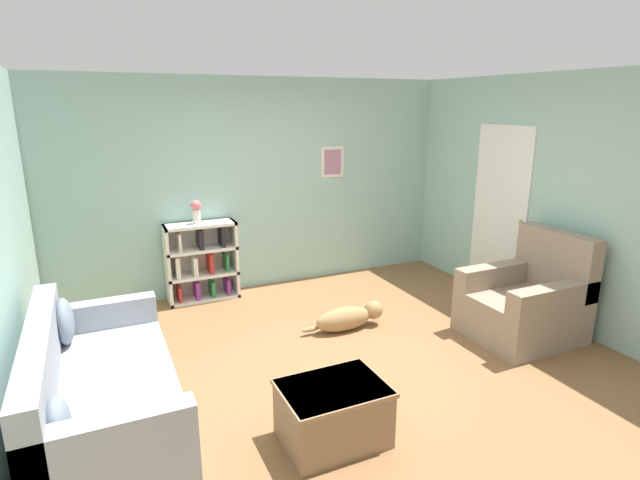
{
  "coord_description": "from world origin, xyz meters",
  "views": [
    {
      "loc": [
        -1.88,
        -3.68,
        2.27
      ],
      "look_at": [
        0.0,
        0.4,
        1.05
      ],
      "focal_mm": 28.0,
      "sensor_mm": 36.0,
      "label": 1
    }
  ],
  "objects_px": {
    "coffee_table": "(333,412)",
    "vase": "(196,210)",
    "couch": "(99,395)",
    "bookshelf": "(201,262)",
    "recliner_chair": "(527,302)",
    "dog": "(349,318)"
  },
  "relations": [
    {
      "from": "recliner_chair",
      "to": "vase",
      "type": "distance_m",
      "value": 3.71
    },
    {
      "from": "coffee_table",
      "to": "dog",
      "type": "distance_m",
      "value": 1.8
    },
    {
      "from": "couch",
      "to": "bookshelf",
      "type": "xyz_separation_m",
      "value": [
        1.2,
        2.28,
        0.15
      ]
    },
    {
      "from": "couch",
      "to": "dog",
      "type": "height_order",
      "value": "couch"
    },
    {
      "from": "couch",
      "to": "dog",
      "type": "relative_size",
      "value": 2.11
    },
    {
      "from": "bookshelf",
      "to": "vase",
      "type": "relative_size",
      "value": 3.41
    },
    {
      "from": "vase",
      "to": "dog",
      "type": "bearing_deg",
      "value": -50.53
    },
    {
      "from": "recliner_chair",
      "to": "coffee_table",
      "type": "bearing_deg",
      "value": -165.04
    },
    {
      "from": "recliner_chair",
      "to": "coffee_table",
      "type": "distance_m",
      "value": 2.59
    },
    {
      "from": "bookshelf",
      "to": "coffee_table",
      "type": "height_order",
      "value": "bookshelf"
    },
    {
      "from": "couch",
      "to": "bookshelf",
      "type": "relative_size",
      "value": 2.06
    },
    {
      "from": "couch",
      "to": "vase",
      "type": "relative_size",
      "value": 7.02
    },
    {
      "from": "bookshelf",
      "to": "couch",
      "type": "bearing_deg",
      "value": -117.72
    },
    {
      "from": "bookshelf",
      "to": "dog",
      "type": "bearing_deg",
      "value": -51.45
    },
    {
      "from": "coffee_table",
      "to": "vase",
      "type": "bearing_deg",
      "value": 95.35
    },
    {
      "from": "coffee_table",
      "to": "vase",
      "type": "distance_m",
      "value": 3.15
    },
    {
      "from": "coffee_table",
      "to": "dog",
      "type": "height_order",
      "value": "coffee_table"
    },
    {
      "from": "bookshelf",
      "to": "recliner_chair",
      "type": "xyz_separation_m",
      "value": [
        2.75,
        -2.37,
        -0.1
      ]
    },
    {
      "from": "dog",
      "to": "vase",
      "type": "bearing_deg",
      "value": 129.47
    },
    {
      "from": "coffee_table",
      "to": "vase",
      "type": "relative_size",
      "value": 2.61
    },
    {
      "from": "recliner_chair",
      "to": "vase",
      "type": "xyz_separation_m",
      "value": [
        -2.78,
        2.35,
        0.74
      ]
    },
    {
      "from": "couch",
      "to": "bookshelf",
      "type": "height_order",
      "value": "bookshelf"
    }
  ]
}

